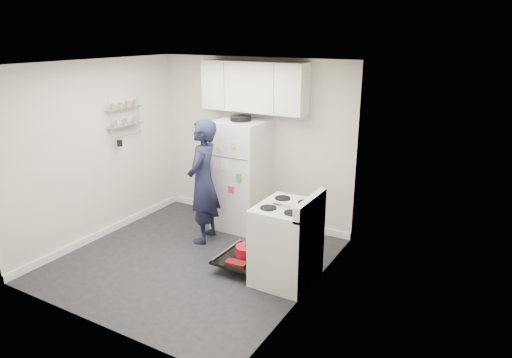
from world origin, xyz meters
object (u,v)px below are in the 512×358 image
Objects in this scene: refrigerator at (241,175)px; person at (203,182)px; electric_range at (286,244)px; open_oven_door at (244,254)px.

refrigerator is 0.98× the size of person.
electric_range reaches higher than open_oven_door.
refrigerator reaches higher than open_oven_door.
electric_range is 1.57× the size of open_oven_door.
electric_range is 0.65× the size of refrigerator.
open_oven_door is 0.41× the size of refrigerator.
open_oven_door is (-0.57, -0.00, -0.29)m from electric_range.
open_oven_door is at bearing 51.42° from person.
open_oven_door is at bearing -179.99° from electric_range.
open_oven_door is 0.40× the size of person.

